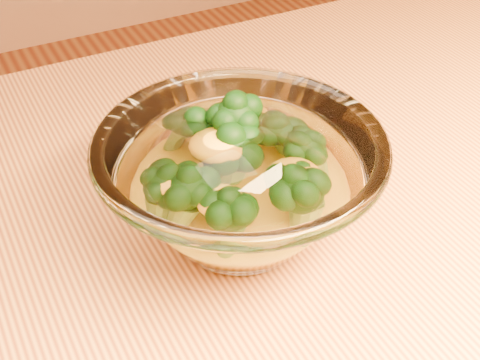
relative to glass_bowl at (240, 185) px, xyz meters
name	(u,v)px	position (x,y,z in m)	size (l,w,h in m)	color
glass_bowl	(240,185)	(0.00, 0.00, 0.00)	(0.20, 0.20, 0.09)	white
cheese_sauce	(240,205)	(0.00, 0.00, -0.02)	(0.11, 0.11, 0.03)	yellow
broccoli_heap	(237,163)	(0.00, 0.01, 0.01)	(0.14, 0.14, 0.07)	black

